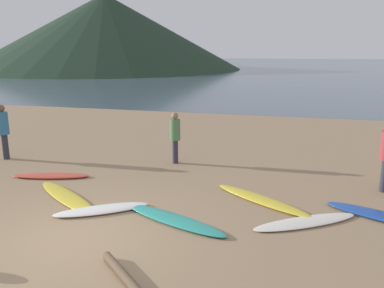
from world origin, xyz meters
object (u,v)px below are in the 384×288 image
surfboard_3 (67,197)px  surfboard_4 (102,209)px  surfboard_2 (51,176)px  surfboard_5 (174,220)px  person_0 (3,127)px  surfboard_6 (261,200)px  surfboard_7 (306,222)px  surfboard_8 (382,216)px  person_2 (175,134)px

surfboard_3 → surfboard_4: 1.25m
surfboard_3 → surfboard_4: (1.15, -0.49, 0.01)m
surfboard_2 → surfboard_5: size_ratio=0.83×
surfboard_2 → surfboard_5: bearing=-38.3°
person_0 → surfboard_4: bearing=166.3°
surfboard_6 → surfboard_7: surfboard_6 is taller
surfboard_2 → surfboard_7: 6.70m
surfboard_4 → surfboard_5: size_ratio=0.81×
person_0 → surfboard_7: bearing=-177.4°
surfboard_4 → surfboard_8: (5.72, 1.14, -0.00)m
surfboard_4 → person_0: (-4.79, 2.95, 0.96)m
surfboard_7 → surfboard_3: bearing=147.1°
surfboard_7 → person_2: (-3.73, 3.34, 0.88)m
surfboard_4 → person_0: 5.70m
surfboard_4 → person_2: (0.48, 3.84, 0.87)m
surfboard_5 → surfboard_6: (1.61, 1.51, -0.00)m
surfboard_2 → surfboard_4: 2.94m
surfboard_6 → person_2: 3.79m
surfboard_2 → surfboard_6: (5.64, -0.31, 0.00)m
surfboard_5 → surfboard_7: (2.56, 0.59, -0.02)m
surfboard_7 → surfboard_4: bearing=153.7°
surfboard_3 → surfboard_8: bearing=40.1°
person_0 → person_2: person_0 is taller
surfboard_2 → surfboard_4: bearing=-49.9°
surfboard_3 → surfboard_8: 6.90m
surfboard_7 → person_0: size_ratio=1.36×
surfboard_2 → surfboard_3: bearing=-58.9°
surfboard_8 → surfboard_7: bearing=-132.0°
surfboard_5 → surfboard_4: bearing=-160.9°
surfboard_2 → person_0: (-2.40, 1.23, 0.96)m
surfboard_6 → surfboard_7: (0.95, -0.91, -0.02)m
surfboard_4 → surfboard_7: 4.23m
surfboard_6 → person_0: person_0 is taller
surfboard_3 → surfboard_4: bearing=11.7°
surfboard_5 → person_2: 4.19m
surfboard_4 → person_2: person_2 is taller
surfboard_7 → surfboard_2: bearing=136.5°
surfboard_6 → surfboard_2: bearing=-149.5°
surfboard_5 → surfboard_8: 4.26m
surfboard_7 → surfboard_8: size_ratio=1.02×
person_0 → surfboard_3: bearing=163.8°
surfboard_5 → surfboard_8: surfboard_5 is taller
surfboard_6 → person_0: size_ratio=1.53×
surfboard_3 → surfboard_7: 5.35m
surfboard_3 → person_0: size_ratio=1.55×
surfboard_6 → surfboard_8: 2.48m
surfboard_5 → surfboard_7: surfboard_5 is taller
person_2 → surfboard_6: bearing=137.1°
surfboard_6 → surfboard_7: size_ratio=1.13×
surfboard_7 → surfboard_8: bearing=-10.1°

